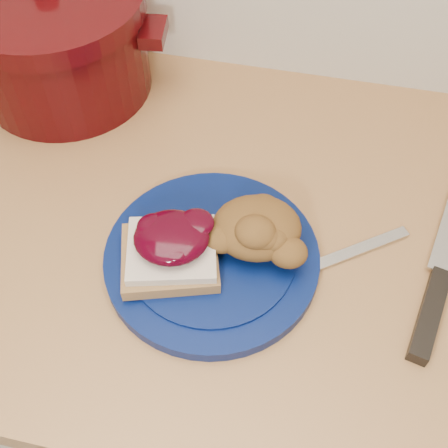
% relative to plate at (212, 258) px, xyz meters
% --- Properties ---
extents(base_cabinet, '(4.00, 0.60, 0.86)m').
position_rel_plate_xyz_m(base_cabinet, '(-0.01, 0.06, -0.48)').
color(base_cabinet, beige).
rests_on(base_cabinet, floor).
extents(plate, '(0.29, 0.29, 0.02)m').
position_rel_plate_xyz_m(plate, '(0.00, 0.00, 0.00)').
color(plate, '#051349').
rests_on(plate, wood_countertop).
extents(sandwich, '(0.13, 0.12, 0.05)m').
position_rel_plate_xyz_m(sandwich, '(-0.04, -0.02, 0.04)').
color(sandwich, olive).
rests_on(sandwich, plate).
extents(stuffing_mound, '(0.12, 0.11, 0.05)m').
position_rel_plate_xyz_m(stuffing_mound, '(0.05, 0.03, 0.04)').
color(stuffing_mound, brown).
rests_on(stuffing_mound, plate).
extents(chef_knife, '(0.10, 0.31, 0.02)m').
position_rel_plate_xyz_m(chef_knife, '(0.26, 0.02, 0.00)').
color(chef_knife, black).
rests_on(chef_knife, wood_countertop).
extents(butter_knife, '(0.15, 0.12, 0.00)m').
position_rel_plate_xyz_m(butter_knife, '(0.15, 0.04, -0.00)').
color(butter_knife, silver).
rests_on(butter_knife, wood_countertop).
extents(dutch_oven, '(0.31, 0.29, 0.17)m').
position_rel_plate_xyz_m(dutch_oven, '(-0.28, 0.26, 0.07)').
color(dutch_oven, '#370507').
rests_on(dutch_oven, wood_countertop).
extents(pepper_grinder, '(0.08, 0.08, 0.13)m').
position_rel_plate_xyz_m(pepper_grinder, '(-0.30, 0.25, 0.06)').
color(pepper_grinder, black).
rests_on(pepper_grinder, wood_countertop).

